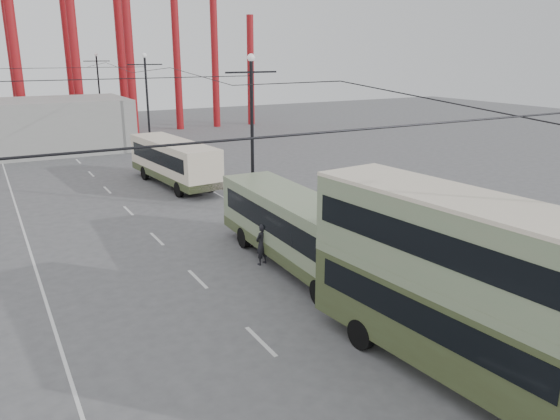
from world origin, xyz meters
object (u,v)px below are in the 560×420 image
single_decker_cream (174,161)px  pedestrian (262,244)px  double_decker_bus (465,282)px  single_decker_green (298,228)px

single_decker_cream → pedestrian: size_ratio=5.49×
single_decker_cream → pedestrian: 16.98m
double_decker_bus → single_decker_cream: bearing=83.0°
single_decker_green → pedestrian: 1.87m
pedestrian → single_decker_green: bearing=121.1°
double_decker_bus → pedestrian: 11.21m
double_decker_bus → single_decker_cream: (0.54, 27.86, -1.30)m
double_decker_bus → single_decker_green: bearing=82.0°
double_decker_bus → single_decker_green: size_ratio=0.92×
single_decker_green → pedestrian: (-1.30, 1.03, -0.86)m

